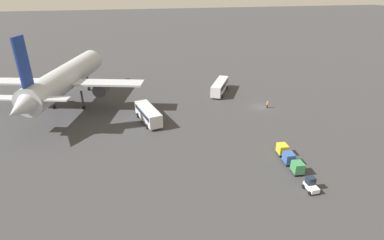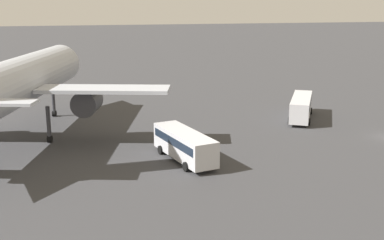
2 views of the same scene
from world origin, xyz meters
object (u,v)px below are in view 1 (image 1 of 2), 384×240
at_px(shuttle_bus_near, 220,86).
at_px(cargo_cart_green, 298,167).
at_px(shuttle_bus_far, 148,113).
at_px(cargo_cart_blue, 289,158).
at_px(worker_person, 267,105).
at_px(cargo_cart_yellow, 282,149).
at_px(airplane, 66,78).
at_px(baggage_tug, 311,185).

xyz_separation_m(shuttle_bus_near, cargo_cart_green, (-39.76, -0.47, -0.78)).
bearing_deg(shuttle_bus_near, shuttle_bus_far, 153.87).
distance_m(shuttle_bus_near, cargo_cart_blue, 36.86).
relative_size(worker_person, cargo_cart_yellow, 0.81).
relative_size(airplane, cargo_cart_blue, 20.66).
bearing_deg(shuttle_bus_near, baggage_tug, -150.49).
bearing_deg(cargo_cart_yellow, airplane, 51.08).
height_order(shuttle_bus_far, cargo_cart_blue, shuttle_bus_far).
height_order(shuttle_bus_far, worker_person, shuttle_bus_far).
distance_m(cargo_cart_blue, cargo_cart_yellow, 2.94).
xyz_separation_m(shuttle_bus_near, cargo_cart_blue, (-36.84, -0.55, -0.78)).
distance_m(airplane, shuttle_bus_far, 22.79).
distance_m(airplane, cargo_cart_blue, 53.35).
height_order(baggage_tug, cargo_cart_green, baggage_tug).
bearing_deg(shuttle_bus_far, airplane, 40.83).
xyz_separation_m(baggage_tug, cargo_cart_blue, (7.22, -0.39, 0.25)).
bearing_deg(cargo_cart_green, cargo_cart_yellow, -4.13).
distance_m(baggage_tug, worker_person, 31.96).
bearing_deg(baggage_tug, worker_person, -14.70).
height_order(airplane, cargo_cart_blue, airplane).
bearing_deg(shuttle_bus_near, cargo_cart_yellow, -149.18).
distance_m(shuttle_bus_far, cargo_cart_green, 33.19).
bearing_deg(worker_person, airplane, 76.36).
height_order(cargo_cart_blue, cargo_cart_yellow, same).
distance_m(cargo_cart_green, cargo_cart_blue, 2.92).
bearing_deg(cargo_cart_yellow, shuttle_bus_far, 48.49).
relative_size(baggage_tug, worker_person, 1.38).
distance_m(airplane, worker_person, 48.95).
xyz_separation_m(airplane, cargo_cart_green, (-38.10, -39.55, -6.18)).
xyz_separation_m(cargo_cart_blue, cargo_cart_yellow, (2.91, -0.35, 0.00)).
xyz_separation_m(baggage_tug, worker_person, (30.96, -7.92, -0.07)).
xyz_separation_m(shuttle_bus_far, cargo_cart_green, (-25.26, -21.52, -0.75)).
height_order(airplane, shuttle_bus_near, airplane).
distance_m(shuttle_bus_near, shuttle_bus_far, 25.56).
height_order(shuttle_bus_far, cargo_cart_yellow, shuttle_bus_far).
height_order(shuttle_bus_near, baggage_tug, shuttle_bus_near).
xyz_separation_m(shuttle_bus_near, baggage_tug, (-44.06, -0.15, -1.03)).
bearing_deg(cargo_cart_blue, shuttle_bus_far, 44.03).
bearing_deg(cargo_cart_blue, cargo_cart_yellow, -6.79).
relative_size(cargo_cart_green, cargo_cart_yellow, 1.00).
height_order(airplane, cargo_cart_yellow, airplane).
relative_size(shuttle_bus_far, cargo_cart_blue, 5.05).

